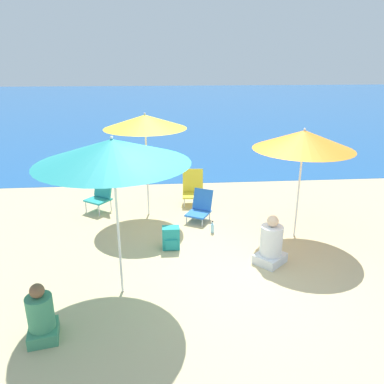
{
  "coord_description": "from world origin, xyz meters",
  "views": [
    {
      "loc": [
        -0.82,
        -5.25,
        3.27
      ],
      "look_at": [
        -0.28,
        1.08,
        1.0
      ],
      "focal_mm": 35.0,
      "sensor_mm": 36.0,
      "label": 1
    }
  ],
  "objects": [
    {
      "name": "person_seated_near",
      "position": [
        -2.33,
        -1.35,
        0.31
      ],
      "size": [
        0.42,
        0.47,
        0.77
      ],
      "rotation": [
        0.0,
        0.0,
        0.2
      ],
      "color": "#3F8C66",
      "rests_on": "ground"
    },
    {
      "name": "beach_chair_yellow",
      "position": [
        -0.09,
        3.11,
        0.39
      ],
      "size": [
        0.52,
        0.56,
        0.8
      ],
      "rotation": [
        0.0,
        0.0,
        -0.08
      ],
      "color": "silver",
      "rests_on": "ground"
    },
    {
      "name": "beach_umbrella_orange",
      "position": [
        1.73,
        1.16,
        1.9
      ],
      "size": [
        1.82,
        1.82,
        2.12
      ],
      "color": "white",
      "rests_on": "ground"
    },
    {
      "name": "ground_plane",
      "position": [
        0.0,
        0.0,
        0.0
      ],
      "size": [
        60.0,
        60.0,
        0.0
      ],
      "primitive_type": "plane",
      "color": "#C6B284"
    },
    {
      "name": "beach_umbrella_yellow",
      "position": [
        -1.13,
        2.5,
        2.05
      ],
      "size": [
        1.72,
        1.72,
        2.24
      ],
      "color": "white",
      "rests_on": "ground"
    },
    {
      "name": "beach_chair_blue",
      "position": [
        -0.02,
        2.13,
        0.29
      ],
      "size": [
        0.65,
        0.71,
        0.63
      ],
      "rotation": [
        0.0,
        0.0,
        -0.51
      ],
      "color": "silver",
      "rests_on": "ground"
    },
    {
      "name": "person_seated_far",
      "position": [
        0.97,
        0.2,
        0.34
      ],
      "size": [
        0.63,
        0.63,
        0.86
      ],
      "rotation": [
        0.0,
        0.0,
        -0.85
      ],
      "color": "silver",
      "rests_on": "ground"
    },
    {
      "name": "water_bottle",
      "position": [
        0.16,
        1.44,
        0.1
      ],
      "size": [
        0.07,
        0.07,
        0.25
      ],
      "color": "#8CCCEA",
      "rests_on": "ground"
    },
    {
      "name": "beach_umbrella_teal",
      "position": [
        -1.45,
        -0.42,
        2.13
      ],
      "size": [
        2.06,
        2.06,
        2.34
      ],
      "color": "white",
      "rests_on": "ground"
    },
    {
      "name": "beach_chair_teal",
      "position": [
        -2.19,
        2.85,
        0.47
      ],
      "size": [
        0.71,
        0.72,
        0.92
      ],
      "rotation": [
        0.0,
        0.0,
        -0.64
      ],
      "color": "silver",
      "rests_on": "ground"
    },
    {
      "name": "backpack_teal",
      "position": [
        -0.69,
        0.86,
        0.2
      ],
      "size": [
        0.31,
        0.24,
        0.42
      ],
      "color": "teal",
      "rests_on": "ground"
    },
    {
      "name": "sea_water",
      "position": [
        0.0,
        24.57,
        0.0
      ],
      "size": [
        60.0,
        40.0,
        0.01
      ],
      "color": "#1E5699",
      "rests_on": "ground"
    }
  ]
}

